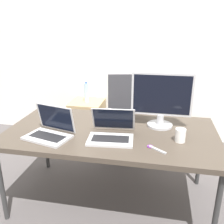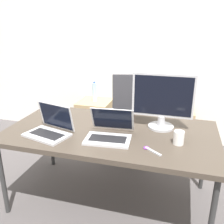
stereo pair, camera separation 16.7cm
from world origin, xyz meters
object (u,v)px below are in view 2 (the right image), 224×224
(cabinet_left, at_px, (95,120))
(laptop_left, at_px, (50,128))
(cabinet_right, at_px, (175,128))
(coffee_cup_brown, at_px, (110,115))
(monitor, at_px, (163,101))
(laptop_right, at_px, (109,132))
(office_chair, at_px, (132,127))
(mouse, at_px, (123,126))
(coffee_cup_white, at_px, (179,138))
(water_bottle, at_px, (95,92))

(cabinet_left, xyz_separation_m, laptop_left, (0.13, -1.44, 0.48))
(cabinet_right, relative_size, coffee_cup_brown, 5.47)
(monitor, bearing_deg, cabinet_left, 133.30)
(cabinet_left, xyz_separation_m, laptop_right, (0.62, -1.37, 0.48))
(office_chair, relative_size, mouse, 15.69)
(laptop_left, relative_size, coffee_cup_white, 3.83)
(cabinet_right, bearing_deg, coffee_cup_white, -88.21)
(laptop_left, xyz_separation_m, coffee_cup_white, (1.02, 0.10, 0.00))
(laptop_left, bearing_deg, water_bottle, 95.21)
(monitor, distance_m, coffee_cup_brown, 0.52)
(coffee_cup_brown, bearing_deg, mouse, -45.12)
(cabinet_left, xyz_separation_m, monitor, (0.99, -1.05, 0.68))
(cabinet_left, height_order, laptop_left, laptop_left)
(cabinet_right, height_order, laptop_left, laptop_left)
(cabinet_left, bearing_deg, water_bottle, 90.00)
(cabinet_right, xyz_separation_m, mouse, (-0.43, -1.15, 0.45))
(cabinet_left, xyz_separation_m, coffee_cup_brown, (0.52, -0.99, 0.48))
(cabinet_right, height_order, monitor, monitor)
(cabinet_left, distance_m, coffee_cup_white, 1.83)
(water_bottle, relative_size, monitor, 0.53)
(cabinet_left, bearing_deg, coffee_cup_brown, -62.54)
(cabinet_left, bearing_deg, laptop_right, -65.75)
(office_chair, distance_m, cabinet_left, 0.74)
(cabinet_right, xyz_separation_m, laptop_left, (-0.98, -1.44, 0.48))
(monitor, relative_size, coffee_cup_white, 4.96)
(monitor, bearing_deg, office_chair, 120.54)
(mouse, distance_m, coffee_cup_white, 0.51)
(mouse, bearing_deg, water_bottle, 120.29)
(office_chair, bearing_deg, coffee_cup_brown, -98.83)
(water_bottle, bearing_deg, monitor, -46.76)
(water_bottle, height_order, monitor, monitor)
(water_bottle, relative_size, laptop_right, 0.74)
(monitor, xyz_separation_m, mouse, (-0.32, -0.10, -0.23))
(monitor, relative_size, coffee_cup_brown, 5.11)
(water_bottle, height_order, coffee_cup_white, water_bottle)
(cabinet_left, distance_m, laptop_left, 1.52)
(office_chair, height_order, cabinet_left, office_chair)
(laptop_left, distance_m, coffee_cup_white, 1.02)
(laptop_right, relative_size, coffee_cup_white, 3.55)
(laptop_right, distance_m, monitor, 0.53)
(coffee_cup_white, bearing_deg, cabinet_left, 130.78)
(cabinet_left, distance_m, cabinet_right, 1.11)
(cabinet_right, height_order, mouse, mouse)
(office_chair, distance_m, mouse, 0.82)
(office_chair, xyz_separation_m, coffee_cup_brown, (-0.09, -0.59, 0.36))
(cabinet_right, relative_size, laptop_left, 1.39)
(laptop_left, bearing_deg, cabinet_right, 55.80)
(coffee_cup_brown, bearing_deg, laptop_left, -130.96)
(water_bottle, bearing_deg, mouse, -59.71)
(coffee_cup_brown, bearing_deg, water_bottle, 117.41)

